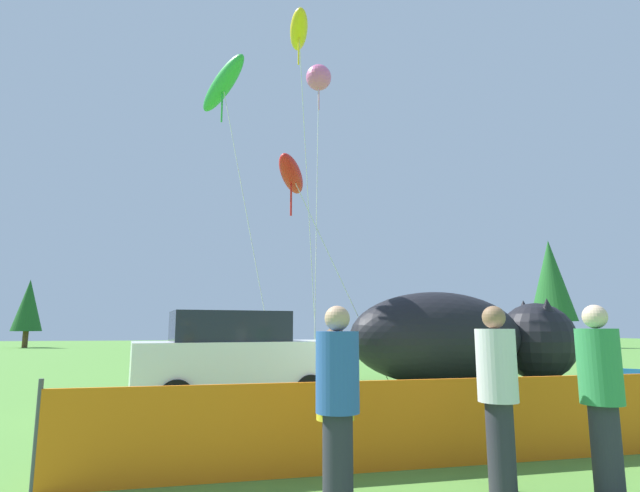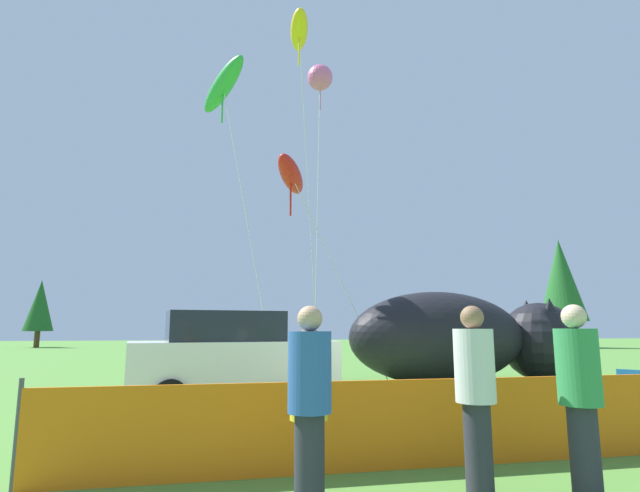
# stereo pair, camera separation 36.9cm
# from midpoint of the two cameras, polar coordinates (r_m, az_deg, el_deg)

# --- Properties ---
(ground_plane) EXTENTS (120.00, 120.00, 0.00)m
(ground_plane) POSITION_cam_midpoint_polar(r_m,az_deg,el_deg) (10.13, 9.25, -18.53)
(ground_plane) COLOR #548C38
(parked_car) EXTENTS (4.60, 2.41, 1.99)m
(parked_car) POSITION_cam_midpoint_polar(r_m,az_deg,el_deg) (11.21, -10.51, -12.49)
(parked_car) COLOR white
(parked_car) RESTS_ON ground
(inflatable_cat) EXTENTS (7.67, 3.26, 2.70)m
(inflatable_cat) POSITION_cam_midpoint_polar(r_m,az_deg,el_deg) (15.86, 15.32, -10.42)
(inflatable_cat) COLOR black
(inflatable_cat) RESTS_ON ground
(safety_fence) EXTENTS (8.42, 0.28, 1.12)m
(safety_fence) POSITION_cam_midpoint_polar(r_m,az_deg,el_deg) (6.41, 9.80, -19.34)
(safety_fence) COLOR orange
(safety_fence) RESTS_ON ground
(spectator_in_red_shirt) EXTENTS (0.40, 0.40, 1.85)m
(spectator_in_red_shirt) POSITION_cam_midpoint_polar(r_m,az_deg,el_deg) (4.75, -0.30, -16.99)
(spectator_in_red_shirt) COLOR #2D2D38
(spectator_in_red_shirt) RESTS_ON ground
(spectator_in_green_shirt) EXTENTS (0.41, 0.41, 1.87)m
(spectator_in_green_shirt) POSITION_cam_midpoint_polar(r_m,az_deg,el_deg) (5.79, 27.84, -14.41)
(spectator_in_green_shirt) COLOR #2D2D38
(spectator_in_green_shirt) RESTS_ON ground
(spectator_in_grey_shirt) EXTENTS (0.36, 0.36, 1.65)m
(spectator_in_grey_shirt) POSITION_cam_midpoint_polar(r_m,az_deg,el_deg) (4.96, -0.48, -17.93)
(spectator_in_grey_shirt) COLOR #2D2D38
(spectator_in_grey_shirt) RESTS_ON ground
(spectator_in_black_shirt) EXTENTS (0.41, 0.41, 1.87)m
(spectator_in_black_shirt) POSITION_cam_midpoint_polar(r_m,az_deg,el_deg) (5.59, 17.81, -15.26)
(spectator_in_black_shirt) COLOR #2D2D38
(spectator_in_black_shirt) RESTS_ON ground
(kite_red_lizard) EXTENTS (3.62, 2.21, 6.92)m
(kite_red_lizard) POSITION_cam_midpoint_polar(r_m,az_deg,el_deg) (15.50, -3.96, 8.10)
(kite_red_lizard) COLOR silver
(kite_red_lizard) RESTS_ON ground
(kite_yellow_hero) EXTENTS (1.35, 2.04, 12.46)m
(kite_yellow_hero) POSITION_cam_midpoint_polar(r_m,az_deg,el_deg) (18.91, -3.03, 23.27)
(kite_yellow_hero) COLOR silver
(kite_yellow_hero) RESTS_ON ground
(kite_pink_octopus) EXTENTS (1.05, 2.52, 11.52)m
(kite_pink_octopus) POSITION_cam_midpoint_polar(r_m,az_deg,el_deg) (19.96, -0.71, 18.60)
(kite_pink_octopus) COLOR silver
(kite_pink_octopus) RESTS_ON ground
(kite_green_fish) EXTENTS (2.62, 3.79, 10.24)m
(kite_green_fish) POSITION_cam_midpoint_polar(r_m,az_deg,el_deg) (17.44, -11.68, 17.57)
(kite_green_fish) COLOR silver
(kite_green_fish) RESTS_ON ground
(horizon_tree_east) EXTENTS (2.39, 2.39, 5.70)m
(horizon_tree_east) POSITION_cam_midpoint_polar(r_m,az_deg,el_deg) (49.06, -30.56, -5.87)
(horizon_tree_east) COLOR brown
(horizon_tree_east) RESTS_ON ground
(horizon_tree_west) EXTENTS (3.85, 3.85, 9.18)m
(horizon_tree_west) POSITION_cam_midpoint_polar(r_m,az_deg,el_deg) (47.41, 24.68, -3.64)
(horizon_tree_west) COLOR brown
(horizon_tree_west) RESTS_ON ground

